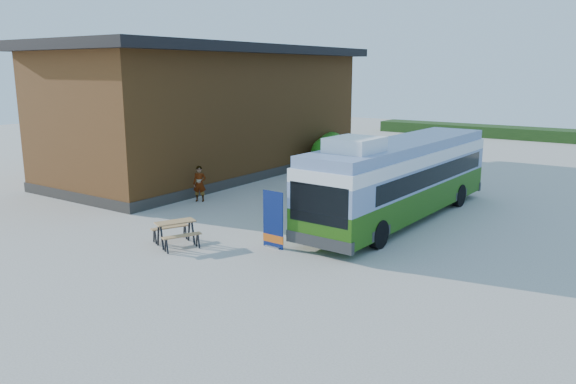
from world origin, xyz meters
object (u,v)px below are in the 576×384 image
Objects in this scene: banner at (273,225)px; picnic_table at (175,227)px; bus at (401,176)px; slurry_tanker at (328,148)px; person_b at (297,176)px; person_a at (200,184)px.

banner reaches higher than picnic_table.
bus is 2.42× the size of slurry_tanker.
bus is at bearing -69.39° from slurry_tanker.
banner is 8.67m from person_b.
slurry_tanker is (-7.04, 15.71, 0.34)m from banner.
person_b is (-4.07, 7.66, 0.08)m from banner.
picnic_table is 9.47m from person_b.
person_a is (-4.02, 5.51, 0.19)m from picnic_table.
picnic_table is at bearing -147.41° from banner.
slurry_tanker is at bearing 59.70° from person_a.
banner is 17.21m from slurry_tanker.
picnic_table is at bearing -84.18° from person_a.
person_a is at bearing -112.98° from slurry_tanker.
picnic_table is at bearing -100.02° from slurry_tanker.
person_b is (-6.16, 1.53, -0.90)m from bus.
slurry_tanker reaches higher than person_a.
person_a is 0.33× the size of slurry_tanker.
banner is 1.11× the size of person_b.
person_b is at bearing 168.52° from bus.
bus reaches higher than person_a.
bus is 13.25m from slurry_tanker.
picnic_table is (-3.02, -1.75, -0.17)m from banner.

